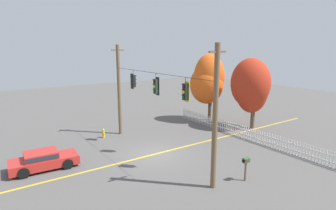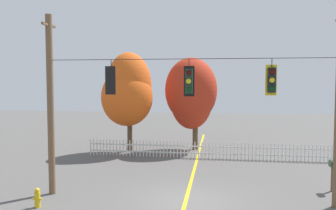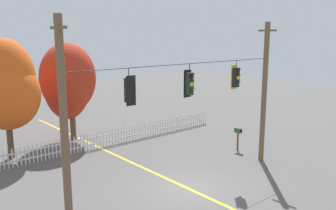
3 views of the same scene
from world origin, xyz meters
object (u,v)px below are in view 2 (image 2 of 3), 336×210
object	(u,v)px
traffic_signal_eastbound_side	(272,80)
autumn_maple_mid	(191,93)
traffic_signal_northbound_secondary	(189,81)
fire_hydrant	(37,198)
autumn_maple_near_fence	(128,92)
traffic_signal_westbound_side	(111,80)
roadside_mailbox	(332,166)

from	to	relation	value
traffic_signal_eastbound_side	autumn_maple_mid	bearing A→B (deg)	110.14
traffic_signal_northbound_secondary	fire_hydrant	xyz separation A→B (m)	(-5.73, -1.67, -4.52)
traffic_signal_northbound_secondary	fire_hydrant	size ratio (longest dim) A/B	1.98
autumn_maple_near_fence	autumn_maple_mid	bearing A→B (deg)	19.03
traffic_signal_westbound_side	fire_hydrant	bearing A→B (deg)	-146.61
roadside_mailbox	autumn_maple_near_fence	bearing A→B (deg)	146.94
traffic_signal_westbound_side	roadside_mailbox	size ratio (longest dim) A/B	1.02
traffic_signal_westbound_side	roadside_mailbox	distance (m)	10.38
traffic_signal_westbound_side	fire_hydrant	xyz separation A→B (m)	(-2.50, -1.65, -4.55)
traffic_signal_westbound_side	autumn_maple_mid	xyz separation A→B (m)	(2.51, 10.79, -0.90)
fire_hydrant	roadside_mailbox	size ratio (longest dim) A/B	0.54
traffic_signal_eastbound_side	autumn_maple_near_fence	size ratio (longest dim) A/B	0.21
traffic_signal_westbound_side	fire_hydrant	distance (m)	5.45
autumn_maple_mid	fire_hydrant	xyz separation A→B (m)	(-5.00, -12.43, -3.65)
traffic_signal_westbound_side	autumn_maple_mid	bearing A→B (deg)	76.92
traffic_signal_northbound_secondary	autumn_maple_near_fence	xyz separation A→B (m)	(-4.95, 9.31, -0.74)
traffic_signal_northbound_secondary	traffic_signal_eastbound_side	xyz separation A→B (m)	(3.23, -0.00, 0.04)
traffic_signal_northbound_secondary	traffic_signal_eastbound_side	bearing A→B (deg)	-0.00
fire_hydrant	roadside_mailbox	xyz separation A→B (m)	(11.94, 3.71, 0.77)
roadside_mailbox	traffic_signal_eastbound_side	bearing A→B (deg)	-145.57
autumn_maple_near_fence	traffic_signal_northbound_secondary	bearing A→B (deg)	-62.01
traffic_signal_eastbound_side	fire_hydrant	size ratio (longest dim) A/B	1.90
traffic_signal_westbound_side	roadside_mailbox	xyz separation A→B (m)	(9.44, 2.07, -3.78)
traffic_signal_eastbound_side	traffic_signal_northbound_secondary	bearing A→B (deg)	180.00
autumn_maple_mid	fire_hydrant	distance (m)	13.89
autumn_maple_near_fence	roadside_mailbox	bearing A→B (deg)	-33.06
autumn_maple_mid	roadside_mailbox	world-z (taller)	autumn_maple_mid
traffic_signal_westbound_side	autumn_maple_mid	distance (m)	11.11
autumn_maple_mid	roadside_mailbox	xyz separation A→B (m)	(6.93, -8.72, -2.88)
autumn_maple_near_fence	roadside_mailbox	size ratio (longest dim) A/B	4.87
autumn_maple_near_fence	fire_hydrant	bearing A→B (deg)	-94.06
traffic_signal_eastbound_side	autumn_maple_near_fence	world-z (taller)	autumn_maple_near_fence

